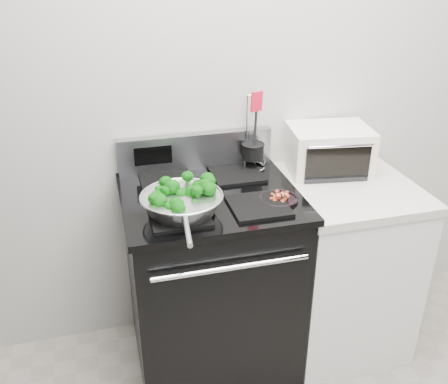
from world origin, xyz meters
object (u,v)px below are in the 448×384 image
object	(u,v)px
skillet	(182,202)
gas_range	(211,279)
toaster_oven	(329,150)
bacon_plate	(279,197)
utensil_holder	(253,155)

from	to	relation	value
skillet	gas_range	bearing A→B (deg)	49.61
toaster_oven	skillet	bearing A→B (deg)	-150.51
toaster_oven	gas_range	bearing A→B (deg)	-157.34
bacon_plate	toaster_oven	xyz separation A→B (m)	(0.37, 0.31, 0.07)
bacon_plate	gas_range	bearing A→B (deg)	153.89
utensil_holder	toaster_oven	size ratio (longest dim) A/B	0.91
gas_range	utensil_holder	world-z (taller)	utensil_holder
gas_range	utensil_holder	distance (m)	0.64
gas_range	toaster_oven	xyz separation A→B (m)	(0.65, 0.17, 0.55)
skillet	bacon_plate	xyz separation A→B (m)	(0.43, 0.01, -0.04)
gas_range	utensil_holder	size ratio (longest dim) A/B	2.89
skillet	toaster_oven	world-z (taller)	toaster_oven
skillet	toaster_oven	xyz separation A→B (m)	(0.80, 0.32, 0.03)
gas_range	bacon_plate	bearing A→B (deg)	-26.11
utensil_holder	skillet	bearing A→B (deg)	-152.07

